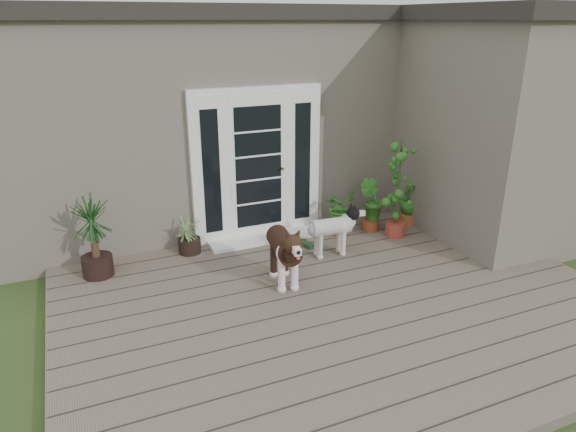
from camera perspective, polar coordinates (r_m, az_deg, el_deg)
name	(u,v)px	position (r m, az deg, el deg)	size (l,w,h in m)	color
deck	(343,306)	(6.02, 6.10, -9.81)	(6.20, 4.60, 0.12)	#6B5B4C
house_main	(227,115)	(9.23, -6.75, 10.97)	(7.40, 4.00, 3.10)	#665E54
roof_main	(222,13)	(9.10, -7.22, 21.25)	(7.60, 4.20, 0.20)	#2D2826
house_wing	(488,136)	(8.00, 21.10, 8.19)	(1.60, 2.40, 3.10)	#665E54
roof_wing	(505,12)	(7.84, 22.75, 19.99)	(1.80, 2.60, 0.20)	#2D2826
door_unit	(257,164)	(7.35, -3.38, 5.67)	(1.90, 0.14, 2.15)	white
door_step	(264,238)	(7.52, -2.68, -2.44)	(1.60, 0.40, 0.05)	white
brindle_dog	(284,256)	(6.17, -0.47, -4.37)	(0.38, 0.88, 0.73)	black
white_dog	(330,234)	(6.95, 4.69, -2.02)	(0.31, 0.72, 0.60)	white
spider_plant	(189,234)	(7.14, -10.83, -1.95)	(0.51, 0.51, 0.54)	#89AD6B
yucca	(94,237)	(6.73, -20.57, -2.22)	(0.71, 0.71, 1.02)	black
herb_a	(339,214)	(7.64, 5.67, 0.17)	(0.48, 0.48, 0.62)	#194E16
herb_b	(371,212)	(7.88, 9.09, 0.45)	(0.38, 0.38, 0.57)	#19581E
herb_c	(409,206)	(8.25, 13.15, 1.07)	(0.36, 0.36, 0.55)	#26651C
sapling	(398,187)	(7.56, 12.03, 3.09)	(0.44, 0.44, 1.49)	#194D16
clog_left	(306,244)	(7.28, 2.04, -3.11)	(0.12, 0.26, 0.08)	#16371A
clog_right	(328,229)	(7.82, 4.37, -1.38)	(0.14, 0.30, 0.09)	#15361C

